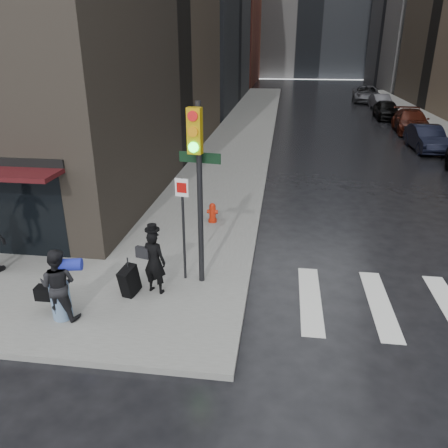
{
  "coord_description": "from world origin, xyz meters",
  "views": [
    {
      "loc": [
        2.66,
        -8.12,
        5.63
      ],
      "look_at": [
        1.25,
        2.24,
        1.3
      ],
      "focal_mm": 35.0,
      "sensor_mm": 36.0,
      "label": 1
    }
  ],
  "objects": [
    {
      "name": "parked_car_6",
      "position": [
        10.95,
        40.25,
        0.79
      ],
      "size": [
        3.18,
        5.92,
        1.58
      ],
      "primitive_type": "imported",
      "rotation": [
        0.0,
        0.0,
        -0.1
      ],
      "color": "#4A4B4F",
      "rests_on": "ground"
    },
    {
      "name": "fire_hydrant",
      "position": [
        0.47,
        5.14,
        0.44
      ],
      "size": [
        0.36,
        0.29,
        0.65
      ],
      "rotation": [
        0.0,
        0.0,
        -0.05
      ],
      "color": "#B0200A",
      "rests_on": "ground"
    },
    {
      "name": "parked_car_5",
      "position": [
        11.36,
        34.63,
        0.67
      ],
      "size": [
        1.65,
        4.16,
        1.35
      ],
      "primitive_type": "imported",
      "rotation": [
        0.0,
        0.0,
        0.06
      ],
      "color": "#505055",
      "rests_on": "ground"
    },
    {
      "name": "parked_car_4",
      "position": [
        10.74,
        29.0,
        0.73
      ],
      "size": [
        1.86,
        4.36,
        1.47
      ],
      "primitive_type": "imported",
      "rotation": [
        0.0,
        0.0,
        -0.03
      ],
      "color": "black",
      "rests_on": "ground"
    },
    {
      "name": "man_overcoat",
      "position": [
        -0.28,
        0.56,
        0.88
      ],
      "size": [
        1.09,
        0.82,
        1.76
      ],
      "rotation": [
        0.0,
        0.0,
        2.88
      ],
      "color": "black",
      "rests_on": "ground"
    },
    {
      "name": "man_jeans",
      "position": [
        -1.86,
        -0.7,
        0.96
      ],
      "size": [
        1.16,
        0.63,
        1.62
      ],
      "rotation": [
        0.0,
        0.0,
        3.17
      ],
      "color": "black",
      "rests_on": "ground"
    },
    {
      "name": "parked_car_2",
      "position": [
        10.67,
        17.74,
        0.7
      ],
      "size": [
        1.54,
        4.26,
        1.4
      ],
      "primitive_type": "imported",
      "rotation": [
        0.0,
        0.0,
        0.01
      ],
      "color": "black",
      "rests_on": "ground"
    },
    {
      "name": "sidewalk_right",
      "position": [
        13.5,
        27.0,
        0.07
      ],
      "size": [
        3.0,
        50.0,
        0.15
      ],
      "primitive_type": "cube",
      "color": "slate",
      "rests_on": "ground"
    },
    {
      "name": "ground",
      "position": [
        0.0,
        0.0,
        0.0
      ],
      "size": [
        140.0,
        140.0,
        0.0
      ],
      "primitive_type": "plane",
      "color": "black",
      "rests_on": "ground"
    },
    {
      "name": "sidewalk_left",
      "position": [
        0.0,
        27.0,
        0.07
      ],
      "size": [
        4.0,
        50.0,
        0.15
      ],
      "primitive_type": "cube",
      "color": "slate",
      "rests_on": "ground"
    },
    {
      "name": "traffic_light",
      "position": [
        0.77,
        1.17,
        2.96
      ],
      "size": [
        1.08,
        0.55,
        4.36
      ],
      "rotation": [
        0.0,
        0.0,
        -0.14
      ],
      "color": "black",
      "rests_on": "ground"
    },
    {
      "name": "parked_car_3",
      "position": [
        11.22,
        23.37,
        0.74
      ],
      "size": [
        2.47,
        5.24,
        1.48
      ],
      "primitive_type": "imported",
      "rotation": [
        0.0,
        0.0,
        -0.08
      ],
      "color": "#42160D",
      "rests_on": "ground"
    }
  ]
}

